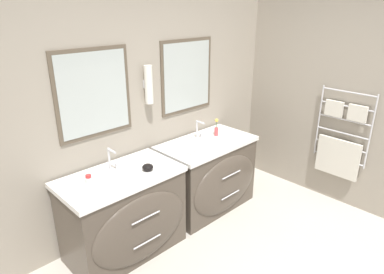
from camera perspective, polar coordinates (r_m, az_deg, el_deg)
name	(u,v)px	position (r m, az deg, el deg)	size (l,w,h in m)	color
wall_back	(143,104)	(3.56, -8.21, 5.52)	(5.27, 0.16, 2.60)	#9E9384
wall_right	(328,93)	(4.32, 21.73, 6.80)	(0.13, 3.88, 2.60)	#9E9384
vanity_left	(126,214)	(3.34, -11.02, -12.56)	(1.10, 0.68, 0.83)	#4C4238
vanity_right	(209,175)	(3.97, 2.85, -6.34)	(1.10, 0.68, 0.83)	#4C4238
faucet_left	(110,159)	(3.24, -13.49, -3.60)	(0.17, 0.13, 0.21)	silver
faucet_right	(198,130)	(3.88, 0.97, 1.25)	(0.17, 0.13, 0.21)	silver
toiletry_bottle	(89,184)	(2.91, -16.74, -7.59)	(0.07, 0.07, 0.16)	silver
amenity_bowl	(148,167)	(3.19, -7.39, -5.01)	(0.10, 0.10, 0.06)	black
flower_vase	(216,129)	(3.97, 4.09, 1.40)	(0.05, 0.05, 0.21)	#CC4C51
soap_dish	(193,152)	(3.51, 0.20, -2.53)	(0.11, 0.08, 0.04)	white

